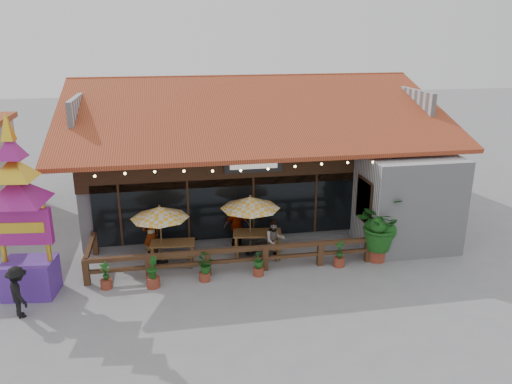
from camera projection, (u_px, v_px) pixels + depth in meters
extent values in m
plane|color=gray|center=(276.00, 262.00, 18.08)|extent=(100.00, 100.00, 0.00)
cube|color=#BBBBC0|center=(245.00, 161.00, 24.01)|extent=(14.00, 10.00, 4.00)
cube|color=#362211|center=(227.00, 166.00, 18.63)|extent=(11.00, 0.16, 1.60)
cube|color=black|center=(228.00, 209.00, 19.14)|extent=(10.00, 0.12, 2.40)
cube|color=#F0A66C|center=(227.00, 207.00, 19.32)|extent=(9.80, 0.05, 2.20)
cube|color=#BBBBC0|center=(407.00, 201.00, 19.03)|extent=(3.50, 2.70, 3.60)
cube|color=red|center=(364.00, 200.00, 18.52)|extent=(0.06, 1.20, 1.50)
cube|color=#362211|center=(364.00, 200.00, 18.51)|extent=(0.04, 1.34, 1.64)
cube|color=#AC4C27|center=(258.00, 112.00, 19.84)|extent=(15.50, 7.05, 2.37)
cube|color=#AC4C27|center=(234.00, 92.00, 26.39)|extent=(15.50, 7.05, 2.37)
cube|color=#AC4C27|center=(244.00, 76.00, 22.77)|extent=(15.50, 0.30, 0.12)
cube|color=#BBBBC0|center=(88.00, 109.00, 21.98)|extent=(0.20, 9.00, 1.80)
cube|color=#BBBBC0|center=(386.00, 101.00, 24.37)|extent=(0.20, 9.00, 1.80)
cube|color=black|center=(254.00, 165.00, 18.69)|extent=(2.20, 0.10, 0.55)
cube|color=silver|center=(254.00, 166.00, 18.63)|extent=(1.80, 0.02, 0.25)
cube|color=#362211|center=(120.00, 215.00, 18.42)|extent=(0.08, 0.08, 2.40)
cube|color=#362211|center=(188.00, 211.00, 18.84)|extent=(0.08, 0.08, 2.40)
cube|color=#362211|center=(253.00, 207.00, 19.27)|extent=(0.08, 0.08, 2.40)
cube|color=#362211|center=(316.00, 203.00, 19.70)|extent=(0.08, 0.08, 2.40)
sphere|color=#FFE78C|center=(95.00, 176.00, 16.03)|extent=(0.09, 0.09, 0.09)
sphere|color=#FFE78C|center=(125.00, 173.00, 16.18)|extent=(0.09, 0.09, 0.09)
sphere|color=#FFE78C|center=(155.00, 172.00, 16.34)|extent=(0.09, 0.09, 0.09)
sphere|color=#FFE78C|center=(184.00, 171.00, 16.51)|extent=(0.09, 0.09, 0.09)
sphere|color=#FFE78C|center=(213.00, 171.00, 16.69)|extent=(0.09, 0.09, 0.09)
sphere|color=#FFE78C|center=(241.00, 170.00, 16.86)|extent=(0.09, 0.09, 0.09)
sphere|color=#FFE78C|center=(268.00, 169.00, 17.02)|extent=(0.09, 0.09, 0.09)
sphere|color=#FFE78C|center=(295.00, 166.00, 17.17)|extent=(0.09, 0.09, 0.09)
sphere|color=#FFE78C|center=(322.00, 164.00, 17.32)|extent=(0.09, 0.09, 0.09)
sphere|color=#FFE78C|center=(348.00, 163.00, 17.48)|extent=(0.09, 0.09, 0.09)
sphere|color=#FFE78C|center=(373.00, 162.00, 17.65)|extent=(0.09, 0.09, 0.09)
cube|color=#4B2E1B|center=(86.00, 272.00, 16.36)|extent=(0.20, 0.20, 0.90)
cube|color=#4B2E1B|center=(148.00, 267.00, 16.70)|extent=(0.20, 0.20, 0.90)
cube|color=#4B2E1B|center=(208.00, 263.00, 17.04)|extent=(0.20, 0.20, 0.90)
cube|color=#4B2E1B|center=(265.00, 258.00, 17.39)|extent=(0.20, 0.20, 0.90)
cube|color=#4B2E1B|center=(320.00, 254.00, 17.73)|extent=(0.20, 0.20, 0.90)
cube|color=#4B2E1B|center=(368.00, 250.00, 18.04)|extent=(0.20, 0.20, 0.90)
cube|color=#4B2E1B|center=(234.00, 250.00, 17.07)|extent=(9.80, 0.16, 0.14)
cube|color=#4B2E1B|center=(234.00, 261.00, 17.20)|extent=(9.80, 0.12, 0.12)
cube|color=#4B2E1B|center=(90.00, 246.00, 17.41)|extent=(0.16, 2.50, 0.14)
cube|color=#4B2E1B|center=(95.00, 243.00, 18.61)|extent=(0.20, 0.20, 0.90)
cylinder|color=brown|center=(161.00, 236.00, 17.75)|extent=(0.05, 0.05, 2.07)
cone|color=yellow|center=(160.00, 212.00, 17.47)|extent=(2.19, 2.19, 0.41)
sphere|color=brown|center=(159.00, 206.00, 17.40)|extent=(0.09, 0.09, 0.09)
cylinder|color=black|center=(163.00, 262.00, 18.06)|extent=(0.40, 0.40, 0.05)
cylinder|color=brown|center=(250.00, 227.00, 18.40)|extent=(0.06, 0.06, 2.20)
cone|color=yellow|center=(250.00, 202.00, 18.10)|extent=(2.54, 2.54, 0.43)
sphere|color=brown|center=(250.00, 196.00, 18.03)|extent=(0.10, 0.10, 0.10)
cylinder|color=black|center=(250.00, 253.00, 18.73)|extent=(0.42, 0.42, 0.06)
cube|color=brown|center=(173.00, 243.00, 17.93)|extent=(1.64, 0.87, 0.06)
cube|color=brown|center=(154.00, 253.00, 17.98)|extent=(0.14, 0.70, 0.73)
cube|color=brown|center=(192.00, 251.00, 18.10)|extent=(0.14, 0.70, 0.73)
cube|color=brown|center=(172.00, 257.00, 17.50)|extent=(1.60, 0.41, 0.05)
cube|color=brown|center=(174.00, 244.00, 18.53)|extent=(1.60, 0.41, 0.05)
cube|color=brown|center=(257.00, 233.00, 18.55)|extent=(1.90, 1.10, 0.07)
cube|color=brown|center=(236.00, 244.00, 18.66)|extent=(0.21, 0.79, 0.83)
cube|color=brown|center=(278.00, 243.00, 18.70)|extent=(0.21, 0.79, 0.83)
cube|color=brown|center=(258.00, 248.00, 18.07)|extent=(1.82, 0.58, 0.06)
cube|color=brown|center=(257.00, 235.00, 19.24)|extent=(1.82, 0.58, 0.06)
cube|color=#542999|center=(31.00, 278.00, 15.74)|extent=(1.68, 1.34, 1.16)
cube|color=#931B74|center=(23.00, 226.00, 15.20)|extent=(1.76, 0.45, 1.16)
cube|color=gold|center=(21.00, 228.00, 15.07)|extent=(1.35, 0.19, 0.34)
cylinder|color=gold|center=(0.00, 234.00, 15.14)|extent=(0.15, 0.15, 1.94)
cylinder|color=gold|center=(47.00, 231.00, 15.37)|extent=(0.15, 0.15, 1.94)
pyramid|color=#931B74|center=(15.00, 178.00, 14.72)|extent=(2.59, 2.59, 0.77)
pyramid|color=gold|center=(12.00, 157.00, 14.52)|extent=(1.83, 1.83, 0.68)
pyramid|color=#931B74|center=(8.00, 136.00, 14.33)|extent=(1.19, 1.19, 0.68)
pyramid|color=gold|center=(4.00, 110.00, 14.11)|extent=(0.54, 0.54, 0.87)
cylinder|color=maroon|center=(376.00, 254.00, 18.18)|extent=(0.65, 0.65, 0.48)
imported|color=#1A5919|center=(379.00, 223.00, 17.81)|extent=(2.23, 2.30, 1.95)
sphere|color=#1A5919|center=(384.00, 234.00, 17.85)|extent=(0.65, 0.65, 0.65)
sphere|color=#1A5919|center=(374.00, 226.00, 17.97)|extent=(0.56, 0.56, 0.56)
imported|color=#362211|center=(151.00, 235.00, 18.25)|extent=(0.75, 0.64, 1.76)
imported|color=#362211|center=(275.00, 240.00, 17.98)|extent=(0.85, 0.70, 1.61)
imported|color=#362211|center=(237.00, 226.00, 19.21)|extent=(1.00, 0.44, 1.68)
imported|color=black|center=(19.00, 292.00, 14.45)|extent=(1.02, 1.18, 1.58)
cylinder|color=maroon|center=(106.00, 284.00, 16.23)|extent=(0.38, 0.38, 0.30)
imported|color=#1A5919|center=(105.00, 271.00, 16.09)|extent=(0.34, 0.24, 0.62)
cylinder|color=maroon|center=(153.00, 282.00, 16.30)|extent=(0.44, 0.44, 0.35)
imported|color=#1A5919|center=(152.00, 267.00, 16.13)|extent=(0.33, 0.41, 0.72)
cylinder|color=maroon|center=(205.00, 276.00, 16.72)|extent=(0.38, 0.38, 0.30)
imported|color=#1A5919|center=(204.00, 264.00, 16.58)|extent=(0.74, 0.74, 0.62)
cylinder|color=maroon|center=(258.00, 271.00, 17.08)|extent=(0.37, 0.37, 0.30)
imported|color=#1A5919|center=(258.00, 259.00, 16.94)|extent=(0.42, 0.42, 0.61)
cylinder|color=maroon|center=(339.00, 262.00, 17.75)|extent=(0.40, 0.40, 0.32)
imported|color=#1A5919|center=(340.00, 249.00, 17.60)|extent=(0.33, 0.40, 0.66)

